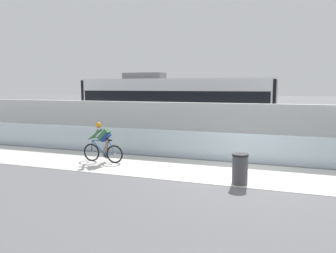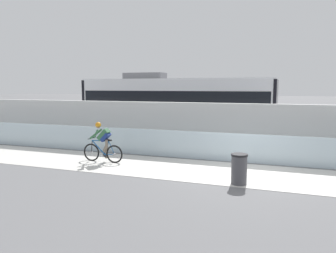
{
  "view_description": "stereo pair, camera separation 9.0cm",
  "coord_description": "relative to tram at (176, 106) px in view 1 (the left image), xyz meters",
  "views": [
    {
      "loc": [
        1.37,
        -11.48,
        3.02
      ],
      "look_at": [
        -3.54,
        2.35,
        1.25
      ],
      "focal_mm": 35.7,
      "sensor_mm": 36.0,
      "label": 1
    },
    {
      "loc": [
        1.45,
        -11.45,
        3.02
      ],
      "look_at": [
        -3.54,
        2.35,
        1.25
      ],
      "focal_mm": 35.7,
      "sensor_mm": 36.0,
      "label": 2
    }
  ],
  "objects": [
    {
      "name": "glass_parapet",
      "position": [
        4.66,
        -5.0,
        -1.32
      ],
      "size": [
        32.0,
        0.05,
        1.15
      ],
      "primitive_type": "cube",
      "color": "silver",
      "rests_on": "ground"
    },
    {
      "name": "bike_path_deck",
      "position": [
        4.66,
        -6.85,
        -1.89
      ],
      "size": [
        32.0,
        3.2,
        0.01
      ],
      "primitive_type": "cube",
      "color": "silver",
      "rests_on": "ground"
    },
    {
      "name": "concrete_barrier_wall",
      "position": [
        4.66,
        -3.2,
        -0.76
      ],
      "size": [
        32.0,
        0.36,
        2.26
      ],
      "primitive_type": "cube",
      "color": "silver",
      "rests_on": "ground"
    },
    {
      "name": "cyclist_on_bike",
      "position": [
        -0.8,
        -6.85,
        -1.11
      ],
      "size": [
        1.77,
        0.58,
        1.61
      ],
      "color": "black",
      "rests_on": "ground"
    },
    {
      "name": "ground_plane",
      "position": [
        4.66,
        -6.85,
        -1.89
      ],
      "size": [
        200.0,
        200.0,
        0.0
      ],
      "primitive_type": "plane",
      "color": "slate"
    },
    {
      "name": "tram",
      "position": [
        0.0,
        0.0,
        0.0
      ],
      "size": [
        11.06,
        2.54,
        3.81
      ],
      "color": "silver",
      "rests_on": "ground"
    },
    {
      "name": "tram_rail_far",
      "position": [
        4.66,
        0.72,
        -1.89
      ],
      "size": [
        32.0,
        0.08,
        0.01
      ],
      "primitive_type": "cube",
      "color": "#595654",
      "rests_on": "ground"
    },
    {
      "name": "trash_bin",
      "position": [
        4.76,
        -8.1,
        -1.41
      ],
      "size": [
        0.51,
        0.51,
        0.96
      ],
      "color": "#47474C",
      "rests_on": "ground"
    },
    {
      "name": "tram_rail_near",
      "position": [
        4.66,
        -0.72,
        -1.89
      ],
      "size": [
        32.0,
        0.08,
        0.01
      ],
      "primitive_type": "cube",
      "color": "#595654",
      "rests_on": "ground"
    }
  ]
}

